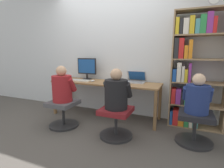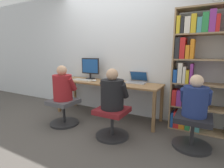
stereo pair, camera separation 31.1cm
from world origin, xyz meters
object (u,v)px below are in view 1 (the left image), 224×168
object	(u,v)px
person_at_monitor	(62,87)
person_near_shelf	(197,97)
keyboard	(80,80)
bookshelf	(191,71)
person_at_laptop	(116,92)
desktop_monitor	(87,68)
office_chair_right	(116,120)
laptop	(135,80)
office_chair_left	(63,112)
office_chair_side	(195,126)

from	to	relation	value
person_at_monitor	person_near_shelf	world-z (taller)	person_at_monitor
keyboard	bookshelf	distance (m)	2.05
person_at_laptop	desktop_monitor	bearing A→B (deg)	139.53
keyboard	person_at_monitor	size ratio (longest dim) A/B	0.70
desktop_monitor	office_chair_right	size ratio (longest dim) A/B	0.89
keyboard	person_at_monitor	xyz separation A→B (m)	(0.05, -0.61, -0.02)
person_at_laptop	person_at_monitor	bearing A→B (deg)	179.93
laptop	person_at_monitor	world-z (taller)	person_at_monitor
keyboard	person_at_laptop	distance (m)	1.19
person_at_monitor	laptop	bearing A→B (deg)	40.89
office_chair_left	person_at_laptop	world-z (taller)	person_at_laptop
person_at_monitor	person_near_shelf	bearing A→B (deg)	6.98
office_chair_right	person_near_shelf	world-z (taller)	person_near_shelf
keyboard	office_chair_left	xyz separation A→B (m)	(0.05, -0.61, -0.46)
person_at_laptop	person_near_shelf	size ratio (longest dim) A/B	1.09
bookshelf	person_at_laptop	bearing A→B (deg)	-140.02
keyboard	person_near_shelf	xyz separation A→B (m)	(2.11, -0.35, -0.04)
desktop_monitor	office_chair_side	size ratio (longest dim) A/B	0.89
office_chair_left	bookshelf	world-z (taller)	bookshelf
bookshelf	laptop	bearing A→B (deg)	177.20
person_at_laptop	office_chair_left	bearing A→B (deg)	-179.80
keyboard	person_at_laptop	size ratio (longest dim) A/B	0.71
desktop_monitor	office_chair_right	bearing A→B (deg)	-40.62
bookshelf	office_chair_right	bearing A→B (deg)	-139.87
office_chair_left	person_at_monitor	size ratio (longest dim) A/B	0.83
office_chair_right	person_at_laptop	size ratio (longest dim) A/B	0.85
desktop_monitor	laptop	distance (m)	1.07
desktop_monitor	person_near_shelf	distance (m)	2.21
bookshelf	office_chair_side	size ratio (longest dim) A/B	3.84
bookshelf	office_chair_side	xyz separation A→B (m)	(0.09, -0.59, -0.72)
person_near_shelf	keyboard	bearing A→B (deg)	170.52
desktop_monitor	person_at_laptop	bearing A→B (deg)	-40.47
office_chair_right	person_near_shelf	distance (m)	1.19
office_chair_right	person_at_laptop	distance (m)	0.44
office_chair_right	person_at_laptop	xyz separation A→B (m)	(0.00, 0.00, 0.44)
office_chair_left	office_chair_side	world-z (taller)	same
desktop_monitor	person_at_laptop	size ratio (longest dim) A/B	0.75
office_chair_right	person_near_shelf	size ratio (longest dim) A/B	0.92
laptop	bookshelf	bearing A→B (deg)	-2.80
person_near_shelf	office_chair_left	bearing A→B (deg)	-172.89
person_at_monitor	person_at_laptop	distance (m)	0.98
laptop	person_at_laptop	world-z (taller)	person_at_laptop
desktop_monitor	laptop	bearing A→B (deg)	0.84
office_chair_left	person_at_monitor	xyz separation A→B (m)	(-0.00, 0.00, 0.44)
desktop_monitor	office_chair_right	world-z (taller)	desktop_monitor
laptop	office_chair_right	world-z (taller)	laptop
person_at_monitor	office_chair_left	bearing A→B (deg)	-90.00
office_chair_right	bookshelf	distance (m)	1.49
person_at_laptop	laptop	bearing A→B (deg)	87.40
desktop_monitor	office_chair_left	world-z (taller)	desktop_monitor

